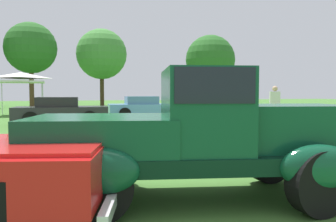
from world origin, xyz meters
name	(u,v)px	position (x,y,z in m)	size (l,w,h in m)	color
ground_plane	(166,194)	(0.00, 0.00, 0.00)	(120.00, 120.00, 0.00)	#42752D
feature_pickup_truck	(197,134)	(0.31, -0.35, 0.86)	(4.38, 2.58, 1.70)	black
show_car_charcoal	(61,111)	(-1.10, 11.07, 0.60)	(4.06, 2.00, 1.22)	#28282D
show_car_skyblue	(144,108)	(3.31, 13.39, 0.60)	(4.00, 2.02, 1.22)	#669EDB
spectator_near_truck	(275,105)	(7.25, 7.23, 0.91)	(0.47, 0.39, 1.69)	#7F7056
spectator_between_cars	(175,106)	(2.81, 7.17, 0.91)	(0.43, 0.29, 1.69)	#383838
canopy_tent_left_field	(21,77)	(-3.28, 18.60, 2.42)	(2.79, 2.79, 2.71)	#B7B7BC
treeline_center	(31,48)	(-3.27, 30.56, 5.72)	(4.89, 4.89, 8.19)	brown
treeline_mid_right	(102,54)	(3.75, 32.42, 5.60)	(5.43, 5.43, 8.33)	#47331E
treeline_far_right	(210,60)	(14.72, 28.19, 4.95)	(5.30, 5.30, 7.61)	#47331E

